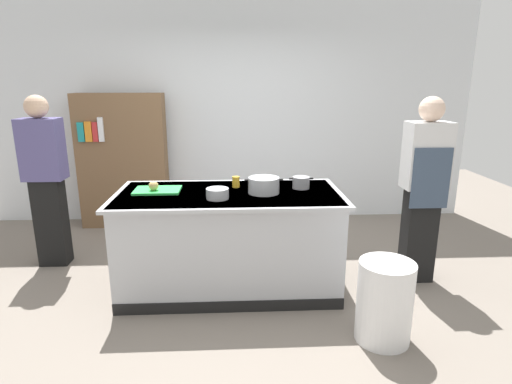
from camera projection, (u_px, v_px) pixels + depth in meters
The scene contains 13 objects.
ground_plane at pixel (230, 286), 3.88m from camera, with size 10.00×10.00×0.00m, color slate.
back_wall at pixel (230, 108), 5.52m from camera, with size 6.40×0.12×3.00m, color silver.
counter_island at pixel (229, 239), 3.76m from camera, with size 1.98×0.98×0.90m.
cutting_board at pixel (158, 190), 3.69m from camera, with size 0.40×0.28×0.02m, color green.
onion at pixel (154, 186), 3.64m from camera, with size 0.08×0.08×0.08m, color tan.
stock_pot at pixel (264, 185), 3.62m from camera, with size 0.34×0.27×0.14m.
sauce_pan at pixel (301, 183), 3.79m from camera, with size 0.22×0.15×0.11m.
mixing_bowl at pixel (217, 194), 3.46m from camera, with size 0.19×0.19×0.09m, color #B7BABF.
juice_cup at pixel (236, 182), 3.83m from camera, with size 0.07×0.07×0.10m, color yellow.
trash_bin at pixel (384, 302), 3.01m from camera, with size 0.40×0.40×0.61m, color white.
person_chef at pixel (424, 187), 3.79m from camera, with size 0.38×0.25×1.72m.
person_guest at pixel (46, 178), 4.14m from camera, with size 0.38×0.24×1.72m.
bookshelf at pixel (123, 161), 5.33m from camera, with size 1.10×0.31×1.70m.
Camera 1 is at (0.06, -3.53, 1.85)m, focal length 29.29 mm.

